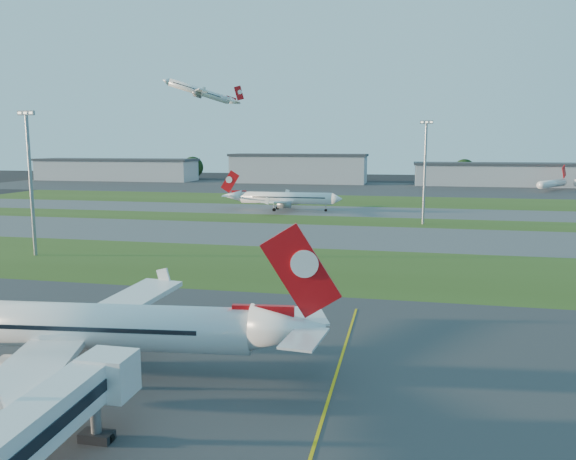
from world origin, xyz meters
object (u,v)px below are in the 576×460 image
(mini_jet_near, at_px, (552,183))
(light_mast_west, at_px, (30,174))
(airliner_parked, at_px, (77,327))
(airliner_taxiing, at_px, (285,198))
(light_mast_centre, at_px, (425,165))

(mini_jet_near, distance_m, light_mast_west, 215.76)
(airliner_parked, relative_size, mini_jet_near, 1.56)
(airliner_taxiing, bearing_deg, mini_jet_near, -136.27)
(mini_jet_near, relative_size, light_mast_centre, 0.96)
(airliner_parked, relative_size, light_mast_west, 1.50)
(airliner_parked, bearing_deg, light_mast_west, 123.24)
(airliner_taxiing, bearing_deg, airliner_parked, 93.19)
(airliner_taxiing, relative_size, mini_jet_near, 1.40)
(airliner_taxiing, height_order, light_mast_west, light_mast_west)
(light_mast_west, height_order, light_mast_centre, same)
(light_mast_west, bearing_deg, airliner_taxiing, 69.07)
(mini_jet_near, bearing_deg, light_mast_centre, -172.72)
(airliner_parked, bearing_deg, light_mast_centre, 66.61)
(airliner_parked, distance_m, mini_jet_near, 237.55)
(mini_jet_near, bearing_deg, airliner_taxiing, 167.80)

